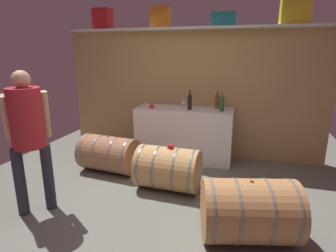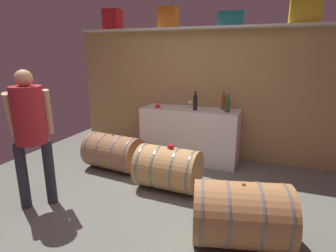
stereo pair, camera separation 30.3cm
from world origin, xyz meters
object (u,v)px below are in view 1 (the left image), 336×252
(toolcase_yellow, at_px, (295,12))
(wine_glass, at_px, (184,103))
(wine_bottle_green, at_px, (222,103))
(toolcase_orange, at_px, (161,17))
(wine_bottle_dark, at_px, (190,101))
(tasting_cup, at_px, (171,146))
(toolcase_teal, at_px, (224,19))
(winemaker_pouring, at_px, (28,129))
(wine_barrel_far, at_px, (249,211))
(work_cabinet, at_px, (184,134))
(toolcase_red, at_px, (103,19))
(red_funnel, at_px, (152,105))
(wine_barrel_flank, at_px, (109,154))
(wine_bottle_amber, at_px, (217,101))
(wine_barrel_near, at_px, (168,168))

(toolcase_yellow, bearing_deg, wine_glass, -178.56)
(toolcase_yellow, relative_size, wine_bottle_green, 1.44)
(toolcase_orange, bearing_deg, wine_bottle_green, -16.50)
(toolcase_orange, distance_m, wine_bottle_dark, 1.49)
(tasting_cup, bearing_deg, toolcase_teal, 70.34)
(wine_bottle_green, bearing_deg, wine_glass, 167.16)
(wine_glass, distance_m, tasting_cup, 1.30)
(wine_glass, xyz_separation_m, winemaker_pouring, (-1.26, -2.20, 0.03))
(wine_glass, relative_size, wine_barrel_far, 0.12)
(toolcase_yellow, relative_size, work_cabinet, 0.25)
(toolcase_red, relative_size, winemaker_pouring, 0.21)
(toolcase_yellow, xyz_separation_m, red_funnel, (-2.15, -0.31, -1.45))
(work_cabinet, bearing_deg, wine_barrel_flank, -140.26)
(winemaker_pouring, bearing_deg, toolcase_orange, 29.38)
(wine_glass, height_order, wine_barrel_flank, wine_glass)
(toolcase_red, relative_size, toolcase_teal, 0.91)
(toolcase_red, height_order, toolcase_yellow, toolcase_yellow)
(wine_barrel_flank, height_order, winemaker_pouring, winemaker_pouring)
(toolcase_teal, bearing_deg, tasting_cup, -110.86)
(toolcase_yellow, height_order, wine_bottle_dark, toolcase_yellow)
(wine_bottle_green, height_order, red_funnel, wine_bottle_green)
(red_funnel, bearing_deg, toolcase_yellow, 8.12)
(wine_bottle_green, distance_m, wine_bottle_dark, 0.52)
(wine_barrel_flank, bearing_deg, toolcase_yellow, 27.70)
(winemaker_pouring, bearing_deg, toolcase_yellow, -2.53)
(red_funnel, bearing_deg, winemaker_pouring, -110.29)
(toolcase_red, height_order, work_cabinet, toolcase_red)
(toolcase_yellow, xyz_separation_m, wine_barrel_far, (-0.49, -2.17, -2.08))
(work_cabinet, height_order, wine_glass, wine_glass)
(toolcase_red, bearing_deg, wine_barrel_far, -42.25)
(toolcase_red, height_order, wine_barrel_flank, toolcase_red)
(wine_bottle_dark, distance_m, wine_glass, 0.22)
(wine_glass, height_order, tasting_cup, wine_glass)
(wine_bottle_amber, distance_m, wine_barrel_flank, 1.97)
(toolcase_red, height_order, toolcase_teal, toolcase_red)
(wine_glass, relative_size, wine_barrel_near, 0.14)
(toolcase_red, xyz_separation_m, wine_barrel_far, (2.66, -2.17, -2.07))
(toolcase_orange, bearing_deg, wine_bottle_dark, -28.44)
(work_cabinet, distance_m, wine_barrel_far, 2.27)
(work_cabinet, xyz_separation_m, wine_bottle_green, (0.62, -0.07, 0.58))
(wine_glass, distance_m, red_funnel, 0.55)
(toolcase_teal, bearing_deg, toolcase_yellow, -1.20)
(wine_bottle_dark, bearing_deg, wine_bottle_amber, 27.08)
(toolcase_yellow, relative_size, wine_barrel_flank, 0.44)
(wine_bottle_dark, xyz_separation_m, tasting_cup, (-0.02, -1.07, -0.43))
(work_cabinet, xyz_separation_m, wine_bottle_dark, (0.10, -0.08, 0.59))
(toolcase_yellow, height_order, wine_barrel_near, toolcase_yellow)
(toolcase_teal, bearing_deg, winemaker_pouring, -129.92)
(wine_barrel_flank, bearing_deg, toolcase_teal, 39.40)
(wine_bottle_green, bearing_deg, wine_bottle_dark, -178.80)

